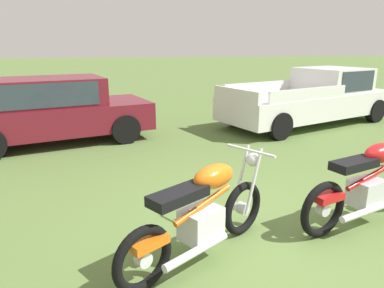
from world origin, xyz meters
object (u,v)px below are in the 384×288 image
(motorcycle_orange, at_px, (202,214))
(car_burgundy, at_px, (45,106))
(pickup_truck_white, at_px, (315,96))
(motorcycle_red, at_px, (368,184))

(motorcycle_orange, distance_m, car_burgundy, 5.49)
(car_burgundy, xyz_separation_m, pickup_truck_white, (6.85, 0.74, -0.08))
(motorcycle_red, distance_m, pickup_truck_white, 5.82)
(car_burgundy, distance_m, pickup_truck_white, 6.89)
(motorcycle_red, relative_size, car_burgundy, 0.47)
(car_burgundy, height_order, pickup_truck_white, pickup_truck_white)
(car_burgundy, relative_size, pickup_truck_white, 0.81)
(car_burgundy, bearing_deg, pickup_truck_white, -9.86)
(motorcycle_orange, relative_size, car_burgundy, 0.40)
(pickup_truck_white, bearing_deg, motorcycle_red, -133.96)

